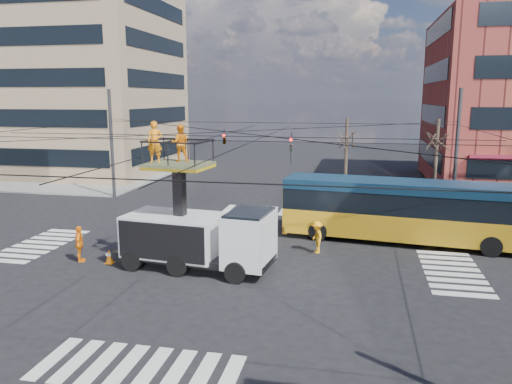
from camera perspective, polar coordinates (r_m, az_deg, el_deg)
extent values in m
plane|color=black|center=(23.78, -3.13, -7.43)|extent=(120.00, 120.00, 0.00)
cube|color=slate|center=(51.05, -20.24, 1.85)|extent=(18.00, 18.00, 0.12)
cube|color=#978060|center=(54.12, -20.53, 18.20)|extent=(18.00, 16.00, 30.00)
cube|color=black|center=(47.21, -24.62, 3.64)|extent=(15.30, 0.12, 1.50)
cube|color=black|center=(49.79, -10.70, 4.76)|extent=(0.12, 13.60, 1.50)
cube|color=black|center=(46.97, -24.95, 7.67)|extent=(15.30, 0.12, 1.50)
cube|color=black|center=(49.56, -10.83, 8.59)|extent=(0.12, 13.60, 1.50)
cube|color=black|center=(46.96, -25.28, 11.72)|extent=(15.30, 0.12, 1.50)
cube|color=black|center=(49.55, -10.97, 12.44)|extent=(0.12, 13.60, 1.50)
cube|color=black|center=(47.19, -25.61, 15.76)|extent=(15.30, 0.12, 1.50)
cube|color=black|center=(49.77, -11.12, 16.28)|extent=(0.12, 13.60, 1.50)
cube|color=black|center=(50.21, -11.26, 20.06)|extent=(0.12, 13.60, 1.50)
cube|color=black|center=(46.52, 19.23, 4.07)|extent=(0.12, 13.60, 1.58)
cube|color=black|center=(46.27, 19.50, 8.37)|extent=(0.12, 13.60, 1.57)
cube|color=black|center=(46.29, 19.78, 12.70)|extent=(0.12, 13.60, 1.57)
cube|color=black|center=(46.57, 20.07, 16.99)|extent=(0.12, 13.60, 1.57)
cylinder|color=#2D2D30|center=(34.57, 21.93, 4.33)|extent=(0.24, 0.24, 8.00)
cylinder|color=#2D2D30|center=(38.37, -16.16, 5.26)|extent=(0.24, 0.24, 8.00)
cylinder|color=black|center=(34.36, 1.88, 7.92)|extent=(24.00, 0.03, 0.03)
cylinder|color=black|center=(11.54, -18.69, 1.54)|extent=(24.00, 0.03, 0.03)
cylinder|color=black|center=(22.63, -3.29, 6.90)|extent=(24.02, 24.02, 0.03)
cylinder|color=black|center=(22.63, -3.29, 6.90)|extent=(24.02, 24.02, 0.03)
cylinder|color=black|center=(21.50, -4.10, 5.88)|extent=(24.00, 0.03, 0.03)
cylinder|color=black|center=(23.82, -2.54, 6.38)|extent=(24.00, 0.03, 0.03)
cylinder|color=black|center=(23.00, -6.18, 5.92)|extent=(0.03, 24.00, 0.03)
cylinder|color=black|center=(22.39, -0.29, 5.84)|extent=(0.03, 24.00, 0.03)
imported|color=black|center=(25.15, 4.04, 5.45)|extent=(0.16, 0.20, 1.00)
imported|color=black|center=(27.88, -3.63, 6.50)|extent=(0.26, 1.24, 0.50)
cylinder|color=#382B21|center=(35.62, 10.24, 3.49)|extent=(0.24, 0.24, 6.00)
cylinder|color=#382B21|center=(35.99, 19.84, 3.09)|extent=(0.24, 0.24, 6.00)
cube|color=black|center=(22.33, -7.14, -7.25)|extent=(7.20, 2.97, 0.30)
cube|color=#BBBDBF|center=(21.10, -0.76, -5.40)|extent=(2.06, 2.59, 2.20)
cube|color=black|center=(20.89, -0.77, -3.29)|extent=(1.85, 2.47, 0.80)
cube|color=#BBBDBF|center=(22.45, -9.28, -4.80)|extent=(4.45, 2.96, 1.80)
cylinder|color=black|center=(20.47, -2.34, -9.16)|extent=(0.93, 0.45, 0.90)
cylinder|color=black|center=(22.52, -0.29, -7.27)|extent=(0.93, 0.45, 0.90)
cylinder|color=black|center=(21.47, -8.93, -8.33)|extent=(0.93, 0.45, 0.90)
cylinder|color=black|center=(23.43, -6.38, -6.61)|extent=(0.93, 0.45, 0.90)
cylinder|color=black|center=(22.51, -13.98, -7.61)|extent=(0.93, 0.45, 0.90)
cylinder|color=black|center=(24.39, -11.12, -6.05)|extent=(0.93, 0.45, 0.90)
cube|color=black|center=(21.96, -8.71, -0.98)|extent=(0.50, 0.50, 3.20)
cube|color=#475131|center=(21.69, -8.83, 3.16)|extent=(2.82, 2.38, 0.12)
cube|color=yellow|center=(21.70, -8.82, 2.84)|extent=(2.82, 2.38, 0.12)
imported|color=orange|center=(21.79, -11.49, 5.62)|extent=(0.73, 0.55, 1.78)
imported|color=orange|center=(22.13, -8.67, 5.57)|extent=(0.93, 0.81, 1.61)
cube|color=orange|center=(26.99, 16.99, -3.58)|extent=(13.01, 4.18, 1.30)
cube|color=black|center=(26.73, 17.13, -1.08)|extent=(13.00, 4.13, 1.10)
cube|color=#0E273E|center=(26.58, 17.23, 0.60)|extent=(13.01, 4.18, 0.50)
cube|color=orange|center=(27.71, 3.97, -1.37)|extent=(0.56, 2.48, 2.80)
cube|color=black|center=(27.98, 3.84, -3.67)|extent=(0.47, 2.60, 0.30)
cube|color=gold|center=(27.44, 4.20, 1.16)|extent=(0.30, 1.60, 0.35)
cylinder|color=black|center=(26.45, 7.10, -4.48)|extent=(1.03, 0.42, 1.00)
cylinder|color=black|center=(28.69, 8.06, -3.29)|extent=(1.03, 0.42, 1.00)
cylinder|color=black|center=(26.16, 25.30, -5.63)|extent=(1.03, 0.42, 1.00)
cylinder|color=black|center=(28.43, 24.79, -4.33)|extent=(1.03, 0.42, 1.00)
cone|color=orange|center=(23.78, -16.41, -7.05)|extent=(0.36, 0.36, 0.65)
imported|color=orange|center=(24.24, -19.53, -5.62)|extent=(0.76, 1.07, 1.68)
imported|color=orange|center=(24.31, 6.96, -5.13)|extent=(0.92, 1.17, 1.59)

